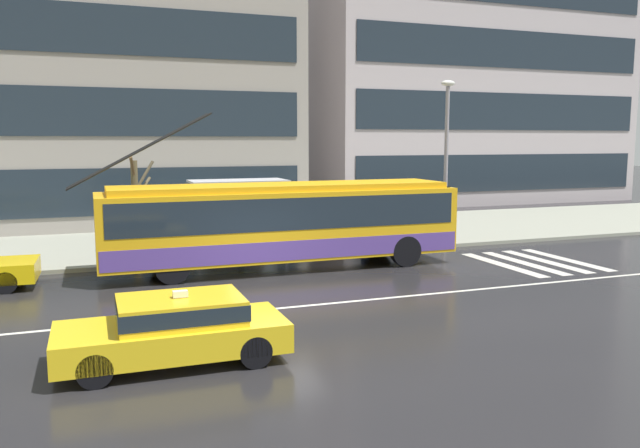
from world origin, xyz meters
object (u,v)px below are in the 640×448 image
at_px(bus_shelter, 237,197).
at_px(pedestrian_walking_past, 366,209).
at_px(taxi_oncoming_near, 176,327).
at_px(pedestrian_approaching_curb, 238,209).
at_px(trolleybus, 283,222).
at_px(street_lamp, 446,147).
at_px(street_tree_bare, 136,201).
at_px(pedestrian_at_shelter, 214,204).

relative_size(bus_shelter, pedestrian_walking_past, 1.86).
xyz_separation_m(taxi_oncoming_near, pedestrian_approaching_curb, (3.66, 10.64, 1.02)).
xyz_separation_m(trolleybus, street_lamp, (7.58, 2.43, 2.41)).
distance_m(bus_shelter, street_tree_bare, 3.67).
bearing_deg(street_tree_bare, trolleybus, -44.04).
relative_size(bus_shelter, street_lamp, 0.55).
distance_m(bus_shelter, street_lamp, 8.61).
distance_m(trolleybus, taxi_oncoming_near, 9.10).
bearing_deg(trolleybus, street_lamp, 17.80).
bearing_deg(street_lamp, pedestrian_approaching_curb, 177.58).
height_order(trolleybus, bus_shelter, trolleybus).
height_order(trolleybus, pedestrian_approaching_curb, trolleybus).
height_order(bus_shelter, street_tree_bare, street_tree_bare).
relative_size(pedestrian_at_shelter, pedestrian_approaching_curb, 1.04).
bearing_deg(bus_shelter, street_lamp, -6.87).
height_order(pedestrian_at_shelter, pedestrian_walking_past, pedestrian_at_shelter).
bearing_deg(pedestrian_at_shelter, pedestrian_approaching_curb, -70.98).
bearing_deg(taxi_oncoming_near, street_lamp, 40.33).
bearing_deg(street_tree_bare, pedestrian_walking_past, -14.51).
bearing_deg(bus_shelter, pedestrian_approaching_curb, -98.60).
bearing_deg(bus_shelter, trolleybus, -77.40).
relative_size(pedestrian_approaching_curb, pedestrian_walking_past, 1.04).
distance_m(pedestrian_at_shelter, street_tree_bare, 2.93).
bearing_deg(street_lamp, taxi_oncoming_near, -139.67).
bearing_deg(bus_shelter, taxi_oncoming_near, -108.43).
bearing_deg(pedestrian_approaching_curb, trolleybus, -72.75).
xyz_separation_m(bus_shelter, pedestrian_at_shelter, (-0.68, 1.03, -0.35)).
relative_size(pedestrian_approaching_curb, street_lamp, 0.31).
relative_size(pedestrian_at_shelter, street_tree_bare, 0.59).
xyz_separation_m(pedestrian_approaching_curb, pedestrian_walking_past, (4.79, -0.72, -0.08)).
bearing_deg(trolleybus, bus_shelter, 102.60).
height_order(pedestrian_approaching_curb, street_lamp, street_lamp).
xyz_separation_m(trolleybus, pedestrian_approaching_curb, (-0.87, 2.79, 0.17)).
xyz_separation_m(pedestrian_walking_past, street_lamp, (3.66, 0.37, 2.33)).
xyz_separation_m(pedestrian_at_shelter, pedestrian_approaching_curb, (0.58, -1.68, -0.04)).
distance_m(trolleybus, street_lamp, 8.32).
bearing_deg(taxi_oncoming_near, trolleybus, 60.01).
bearing_deg(taxi_oncoming_near, street_tree_bare, 89.16).
bearing_deg(street_lamp, bus_shelter, 173.13).
xyz_separation_m(bus_shelter, pedestrian_walking_past, (4.69, -1.37, -0.47)).
bearing_deg(pedestrian_approaching_curb, pedestrian_walking_past, -8.59).
distance_m(pedestrian_approaching_curb, street_lamp, 8.75).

